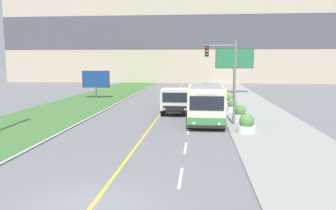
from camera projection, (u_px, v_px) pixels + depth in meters
The scene contains 13 objects.
ground_plane at pixel (89, 210), 10.50m from camera, with size 300.00×300.00×0.00m, color slate.
lane_marking_centre at pixel (107, 196), 11.52m from camera, with size 2.88×140.00×0.01m.
apartment_block_background at pixel (185, 36), 72.90m from camera, with size 80.00×8.04×20.45m.
city_bus at pixel (206, 105), 24.27m from camera, with size 2.73×5.47×2.95m.
dump_truck at pixel (177, 100), 29.59m from camera, with size 2.59×7.05×2.33m.
car_distant at pixel (206, 90), 45.41m from camera, with size 1.80×4.30×1.45m.
traffic_light_mast at pixel (226, 72), 23.74m from camera, with size 2.28×0.32×6.24m.
billboard_large at pixel (234, 60), 46.21m from camera, with size 5.33×0.24×6.48m.
billboard_small at pixel (96, 80), 41.42m from camera, with size 3.53×0.24×3.49m.
planter_round_near at pixel (247, 124), 21.38m from camera, with size 1.21×1.21×1.26m.
planter_round_second at pixel (240, 114), 25.73m from camera, with size 1.14×1.14×1.24m.
planter_round_third at pixel (232, 106), 30.12m from camera, with size 1.08×1.08×1.21m.
planter_round_far at pixel (229, 100), 34.46m from camera, with size 1.21×1.21×1.32m.
Camera 1 is at (3.47, -9.67, 4.74)m, focal length 35.00 mm.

